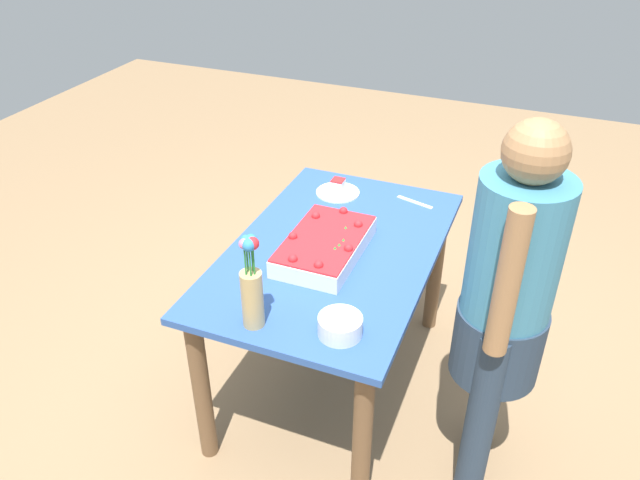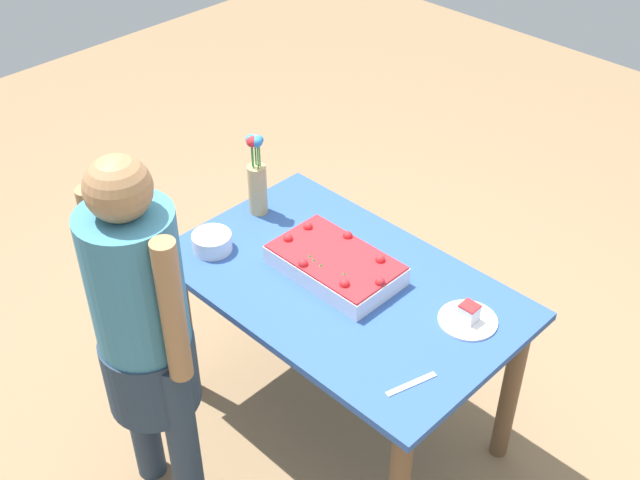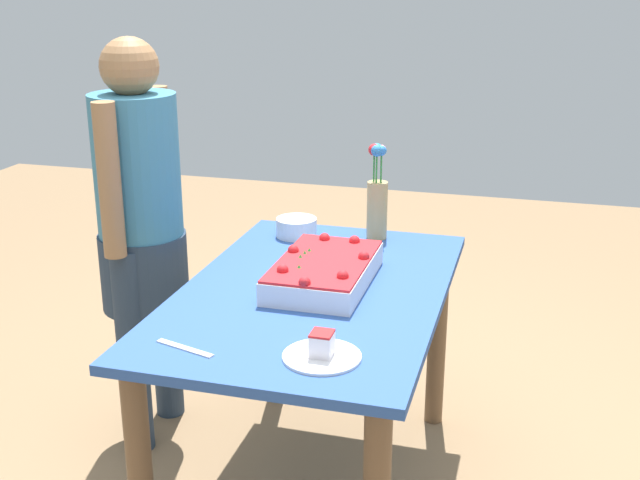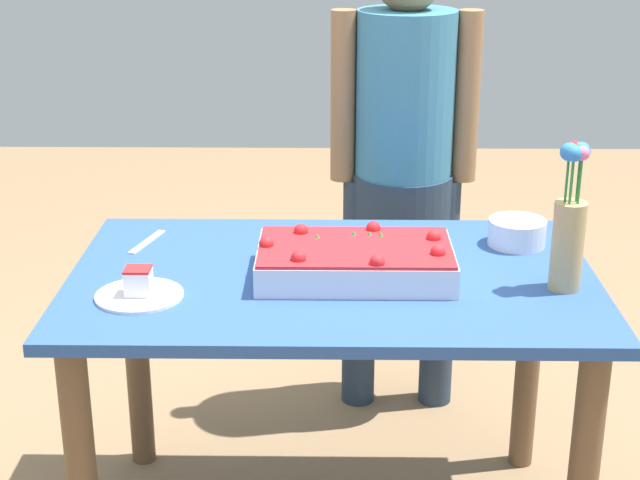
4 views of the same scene
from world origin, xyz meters
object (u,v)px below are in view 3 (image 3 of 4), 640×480
at_px(sheet_cake, 324,271).
at_px(serving_plate_with_slice, 322,352).
at_px(fruit_bowl, 296,227).
at_px(person_standing, 141,219).
at_px(cake_knife, 185,348).
at_px(flower_vase, 377,197).

relative_size(sheet_cake, serving_plate_with_slice, 2.31).
xyz_separation_m(fruit_bowl, person_standing, (0.27, -0.50, 0.07)).
distance_m(serving_plate_with_slice, cake_knife, 0.37).
height_order(serving_plate_with_slice, person_standing, person_standing).
xyz_separation_m(sheet_cake, cake_knife, (0.55, -0.23, -0.04)).
relative_size(serving_plate_with_slice, flower_vase, 0.58).
relative_size(sheet_cake, person_standing, 0.32).
distance_m(sheet_cake, person_standing, 0.74).
distance_m(serving_plate_with_slice, flower_vase, 1.01).
bearing_deg(person_standing, fruit_bowl, 28.50).
bearing_deg(sheet_cake, cake_knife, -22.60).
bearing_deg(fruit_bowl, sheet_cake, 27.63).
bearing_deg(cake_knife, sheet_cake, -96.10).
bearing_deg(fruit_bowl, person_standing, -61.50).
distance_m(sheet_cake, cake_knife, 0.60).
relative_size(flower_vase, fruit_bowl, 2.34).
height_order(cake_knife, flower_vase, flower_vase).
height_order(serving_plate_with_slice, fruit_bowl, serving_plate_with_slice).
bearing_deg(cake_knife, person_standing, -38.82).
bearing_deg(serving_plate_with_slice, flower_vase, -176.18).
bearing_deg(sheet_cake, fruit_bowl, -152.37).
bearing_deg(sheet_cake, serving_plate_with_slice, 14.73).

